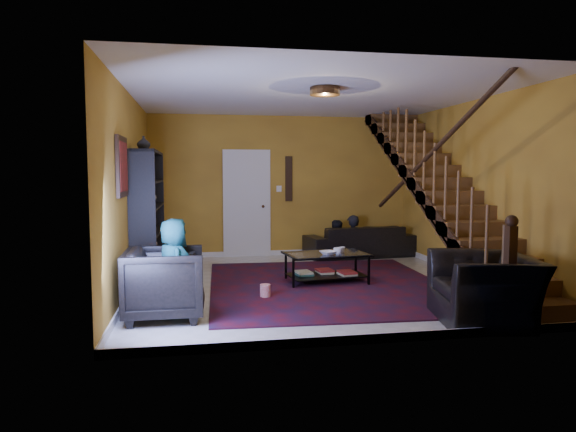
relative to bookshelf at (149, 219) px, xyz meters
name	(u,v)px	position (x,y,z in m)	size (l,w,h in m)	color
floor	(311,284)	(2.40, -0.60, -0.96)	(5.50, 5.50, 0.00)	beige
room	(218,267)	(1.07, 0.73, -0.91)	(5.50, 5.50, 5.50)	gold
staircase	(444,190)	(4.53, -0.60, 0.43)	(0.95, 5.02, 3.18)	brown
bookshelf	(149,219)	(0.00, 0.00, 0.00)	(0.35, 1.80, 2.00)	black
door	(247,205)	(1.70, 2.12, 0.06)	(0.82, 0.05, 2.05)	silver
framed_picture	(122,167)	(-0.17, -1.50, 0.79)	(0.04, 0.74, 0.74)	maroon
wall_hanging	(289,179)	(2.55, 2.13, 0.59)	(0.14, 0.03, 0.90)	black
ceiling_fixture	(325,91)	(2.40, -1.40, 1.78)	(0.40, 0.40, 0.10)	#3F2814
rug	(327,285)	(2.62, -0.75, -0.95)	(3.42, 3.91, 0.02)	#420B15
sofa	(359,241)	(3.90, 1.70, -0.65)	(2.12, 0.83, 0.62)	black
armchair_left	(165,283)	(0.35, -2.08, -0.56)	(0.87, 0.90, 0.82)	black
armchair_right	(485,289)	(3.90, -2.85, -0.59)	(1.16, 1.01, 0.75)	black
person_adult_a	(352,247)	(3.78, 1.75, -0.77)	(0.47, 0.31, 1.28)	black
person_adult_b	(335,250)	(3.43, 1.75, -0.82)	(0.58, 0.45, 1.19)	black
person_child	(174,267)	(0.45, -1.97, -0.39)	(0.56, 0.36, 1.15)	#175856
coffee_table	(326,266)	(2.65, -0.56, -0.70)	(1.28, 0.85, 0.46)	black
cup_a	(338,251)	(2.79, -0.73, -0.45)	(0.13, 0.13, 0.11)	#999999
cup_b	(342,250)	(2.91, -0.53, -0.47)	(0.09, 0.09, 0.08)	#999999
bowl	(328,253)	(2.64, -0.72, -0.48)	(0.24, 0.24, 0.06)	#999999
vase	(144,143)	(0.00, -0.50, 1.13)	(0.18, 0.18, 0.19)	#999999
popcorn_bucket	(265,290)	(1.62, -1.33, -0.86)	(0.14, 0.14, 0.16)	red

